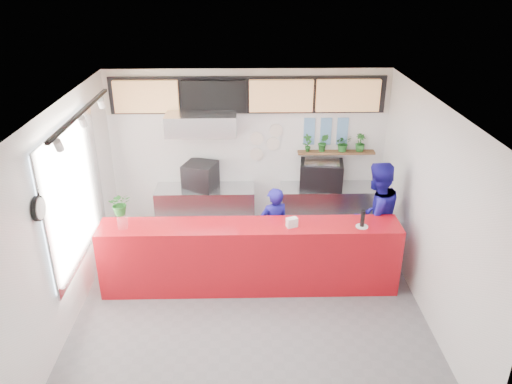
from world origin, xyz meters
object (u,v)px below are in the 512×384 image
(panini_oven, at_px, (200,176))
(staff_right, at_px, (375,217))
(service_counter, at_px, (250,257))
(staff_center, at_px, (274,228))
(pepper_mill, at_px, (363,218))
(espresso_machine, at_px, (321,175))

(panini_oven, relative_size, staff_right, 0.29)
(service_counter, bearing_deg, staff_center, 57.64)
(panini_oven, bearing_deg, service_counter, -45.75)
(staff_right, height_order, pepper_mill, staff_right)
(espresso_machine, distance_m, staff_center, 1.55)
(pepper_mill, bearing_deg, espresso_machine, 100.01)
(staff_right, relative_size, pepper_mill, 7.34)
(espresso_machine, bearing_deg, pepper_mill, -72.50)
(panini_oven, height_order, pepper_mill, panini_oven)
(espresso_machine, xyz_separation_m, pepper_mill, (0.33, -1.90, 0.10))
(staff_right, xyz_separation_m, pepper_mill, (-0.37, -0.65, 0.31))
(panini_oven, bearing_deg, pepper_mill, -18.50)
(service_counter, distance_m, panini_oven, 2.08)
(espresso_machine, relative_size, pepper_mill, 3.01)
(espresso_machine, height_order, pepper_mill, espresso_machine)
(service_counter, distance_m, espresso_machine, 2.31)
(espresso_machine, bearing_deg, staff_right, -53.09)
(staff_center, bearing_deg, pepper_mill, 130.03)
(espresso_machine, relative_size, staff_right, 0.41)
(panini_oven, xyz_separation_m, pepper_mill, (2.52, -1.90, 0.10))
(staff_center, xyz_separation_m, pepper_mill, (1.25, -0.72, 0.54))
(panini_oven, height_order, staff_right, staff_right)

